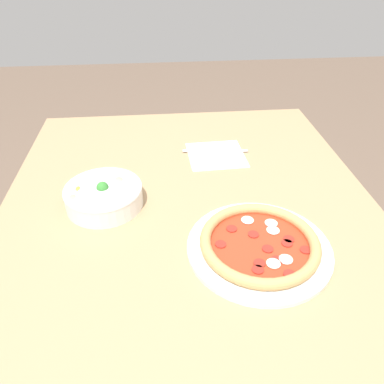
# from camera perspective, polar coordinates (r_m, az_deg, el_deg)

# --- Properties ---
(ground_plane) EXTENTS (8.00, 8.00, 0.00)m
(ground_plane) POSITION_cam_1_polar(r_m,az_deg,el_deg) (1.62, -0.28, -24.23)
(ground_plane) COLOR brown
(dining_table) EXTENTS (1.21, 1.02, 0.78)m
(dining_table) POSITION_cam_1_polar(r_m,az_deg,el_deg) (1.09, -0.39, -5.93)
(dining_table) COLOR tan
(dining_table) RESTS_ON ground_plane
(pizza) EXTENTS (0.34, 0.34, 0.04)m
(pizza) POSITION_cam_1_polar(r_m,az_deg,el_deg) (0.89, 10.23, -7.87)
(pizza) COLOR white
(pizza) RESTS_ON dining_table
(bowl) EXTENTS (0.21, 0.21, 0.07)m
(bowl) POSITION_cam_1_polar(r_m,az_deg,el_deg) (1.02, -13.35, -0.43)
(bowl) COLOR white
(bowl) RESTS_ON dining_table
(napkin) EXTENTS (0.19, 0.19, 0.00)m
(napkin) POSITION_cam_1_polar(r_m,az_deg,el_deg) (1.24, 3.70, 5.65)
(napkin) COLOR white
(napkin) RESTS_ON dining_table
(fork) EXTENTS (0.03, 0.18, 0.00)m
(fork) POSITION_cam_1_polar(r_m,az_deg,el_deg) (1.22, 3.99, 5.18)
(fork) COLOR silver
(fork) RESTS_ON napkin
(knife) EXTENTS (0.03, 0.22, 0.01)m
(knife) POSITION_cam_1_polar(r_m,az_deg,el_deg) (1.26, 3.99, 6.30)
(knife) COLOR silver
(knife) RESTS_ON napkin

